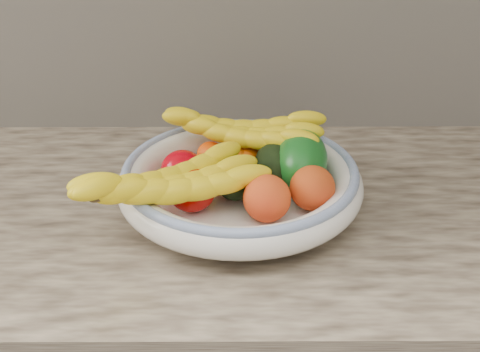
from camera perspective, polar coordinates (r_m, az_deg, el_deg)
name	(u,v)px	position (r m, az deg, el deg)	size (l,w,h in m)	color
fruit_bowl	(240,182)	(1.06, 0.00, -0.54)	(0.39, 0.39, 0.08)	white
clementine_back_left	(211,154)	(1.14, -2.53, 1.87)	(0.05, 0.05, 0.04)	#FF5005
clementine_back_right	(267,154)	(1.14, 2.29, 1.90)	(0.05, 0.05, 0.05)	#FE6305
clementine_back_mid	(237,158)	(1.12, -0.28, 1.57)	(0.05, 0.05, 0.05)	#F76805
clementine_extra	(249,158)	(1.13, 0.74, 1.58)	(0.05, 0.05, 0.04)	#F26005
tomato_left	(182,169)	(1.08, -4.95, 0.58)	(0.07, 0.07, 0.06)	#B9000C
tomato_near_left	(192,190)	(1.02, -4.14, -1.20)	(0.07, 0.07, 0.07)	#B50300
avocado_center	(233,178)	(1.04, -0.61, -0.19)	(0.06, 0.09, 0.06)	black
avocado_right	(278,164)	(1.08, 3.24, 1.02)	(0.08, 0.11, 0.08)	black
green_mango	(301,160)	(1.07, 5.21, 1.36)	(0.08, 0.13, 0.09)	#0E4E14
peach_front	(267,198)	(0.99, 2.32, -1.92)	(0.07, 0.07, 0.07)	orange
peach_right	(312,188)	(1.01, 6.20, -1.03)	(0.07, 0.07, 0.07)	orange
banana_bunch_back	(241,136)	(1.12, 0.11, 3.48)	(0.29, 0.11, 0.08)	yellow
banana_bunch_front	(169,188)	(0.98, -6.04, -1.07)	(0.31, 0.12, 0.09)	yellow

